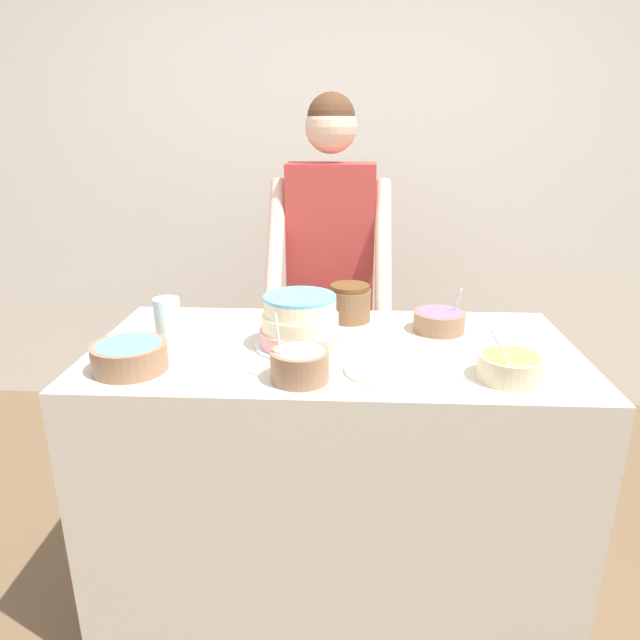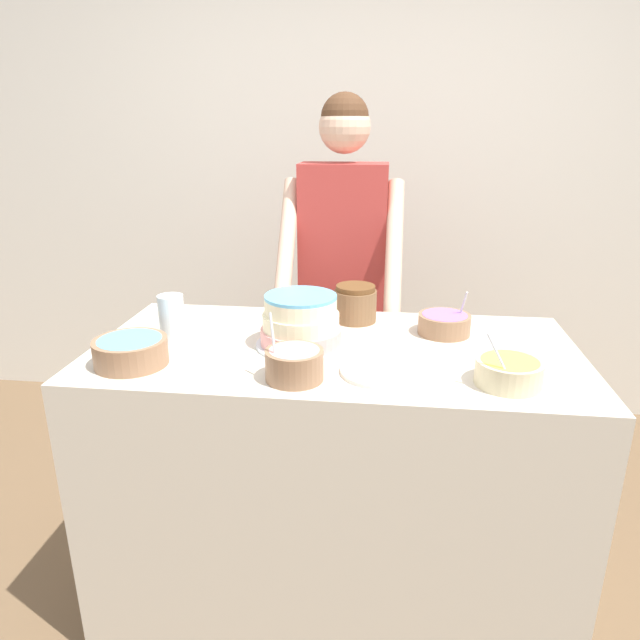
% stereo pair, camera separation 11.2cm
% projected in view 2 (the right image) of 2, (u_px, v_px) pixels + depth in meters
% --- Properties ---
extents(wall_back, '(10.00, 0.05, 2.60)m').
position_uv_depth(wall_back, '(363.00, 183.00, 3.11)').
color(wall_back, silver).
rests_on(wall_back, ground_plane).
extents(counter, '(1.50, 0.74, 0.95)m').
position_uv_depth(counter, '(334.00, 477.00, 1.93)').
color(counter, beige).
rests_on(counter, ground_plane).
extents(person_baker, '(0.49, 0.47, 1.73)m').
position_uv_depth(person_baker, '(343.00, 258.00, 2.43)').
color(person_baker, '#2D2D38').
rests_on(person_baker, ground_plane).
extents(cake, '(0.28, 0.28, 0.17)m').
position_uv_depth(cake, '(301.00, 323.00, 1.76)').
color(cake, silver).
rests_on(cake, counter).
extents(frosting_bowl_yellow, '(0.18, 0.18, 0.15)m').
position_uv_depth(frosting_bowl_yellow, '(509.00, 371.00, 1.50)').
color(frosting_bowl_yellow, beige).
rests_on(frosting_bowl_yellow, counter).
extents(frosting_bowl_blue, '(0.21, 0.21, 0.08)m').
position_uv_depth(frosting_bowl_blue, '(131.00, 351.00, 1.63)').
color(frosting_bowl_blue, '#936B4C').
rests_on(frosting_bowl_blue, counter).
extents(frosting_bowl_purple, '(0.17, 0.17, 0.15)m').
position_uv_depth(frosting_bowl_purple, '(444.00, 323.00, 1.87)').
color(frosting_bowl_purple, '#936B4C').
rests_on(frosting_bowl_purple, counter).
extents(frosting_bowl_pink, '(0.16, 0.16, 0.19)m').
position_uv_depth(frosting_bowl_pink, '(294.00, 363.00, 1.53)').
color(frosting_bowl_pink, '#936B4C').
rests_on(frosting_bowl_pink, counter).
extents(drinking_glass, '(0.08, 0.08, 0.15)m').
position_uv_depth(drinking_glass, '(172.00, 319.00, 1.80)').
color(drinking_glass, silver).
rests_on(drinking_glass, counter).
extents(ceramic_plate, '(0.23, 0.23, 0.01)m').
position_uv_depth(ceramic_plate, '(382.00, 371.00, 1.58)').
color(ceramic_plate, white).
rests_on(ceramic_plate, counter).
extents(stoneware_jar, '(0.15, 0.15, 0.13)m').
position_uv_depth(stoneware_jar, '(355.00, 304.00, 1.99)').
color(stoneware_jar, brown).
rests_on(stoneware_jar, counter).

